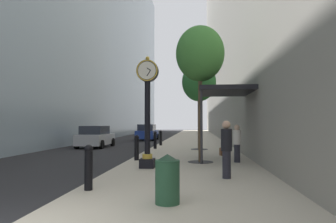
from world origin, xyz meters
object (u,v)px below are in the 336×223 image
street_tree_mid_near (199,82)px  car_silver_mid (95,137)px  street_tree_near (200,55)px  trash_bin (167,178)px  bollard_third (137,147)px  street_clock (147,106)px  bollard_fourth (148,143)px  bollard_fifth (155,140)px  pedestrian_by_clock (237,142)px  car_blue_near (147,133)px  bollard_nearest (89,166)px  pedestrian_walking (226,148)px  bollard_sixth (161,137)px

street_tree_mid_near → car_silver_mid: bearing=161.2°
street_tree_near → trash_bin: size_ratio=5.72×
bollard_third → street_tree_mid_near: 7.79m
street_clock → bollard_fourth: (-0.87, 5.54, -1.75)m
street_clock → bollard_fifth: street_clock is taller
street_tree_mid_near → bollard_fifth: bearing=176.1°
bollard_fifth → pedestrian_by_clock: (4.50, -6.70, 0.26)m
bollard_fourth → pedestrian_by_clock: size_ratio=0.70×
bollard_fourth → car_blue_near: 15.73m
bollard_fifth → car_silver_mid: bearing=153.3°
bollard_nearest → trash_bin: (2.13, -1.14, -0.06)m
bollard_third → bollard_fourth: (0.00, 3.18, 0.00)m
bollard_fourth → bollard_fifth: size_ratio=1.00×
pedestrian_by_clock → car_blue_near: 20.30m
trash_bin → pedestrian_walking: size_ratio=0.59×
street_clock → pedestrian_walking: (2.80, -1.98, -1.40)m
pedestrian_walking → bollard_third: bearing=130.2°
pedestrian_walking → bollard_nearest: bearing=-151.1°
bollard_third → bollard_nearest: bearing=-90.0°
trash_bin → car_silver_mid: bearing=113.3°
bollard_nearest → street_tree_mid_near: (2.91, 12.53, 3.77)m
bollard_fifth → pedestrian_by_clock: pedestrian_by_clock is taller
bollard_nearest → street_tree_mid_near: 13.41m
bollard_sixth → pedestrian_by_clock: size_ratio=0.70×
street_tree_near → street_tree_mid_near: size_ratio=1.06×
bollard_fourth → pedestrian_walking: 8.37m
bollard_third → car_silver_mid: bearing=119.0°
street_tree_mid_near → pedestrian_by_clock: 7.55m
bollard_nearest → bollard_sixth: (0.00, 15.91, 0.00)m
street_clock → bollard_fifth: (-0.87, 8.72, -1.75)m
bollard_sixth → street_tree_near: street_tree_near is taller
pedestrian_by_clock → bollard_fifth: bearing=123.9°
pedestrian_walking → car_silver_mid: (-8.57, 13.17, -0.29)m
street_tree_near → street_tree_mid_near: street_tree_near is taller
car_silver_mid → trash_bin: bearing=-66.7°
street_tree_mid_near → trash_bin: (-0.78, -13.67, -3.83)m
street_tree_mid_near → car_blue_near: (-5.45, 12.54, -3.68)m
pedestrian_walking → street_tree_near: bearing=100.9°
pedestrian_by_clock → bollard_sixth: bearing=114.5°
street_tree_near → bollard_sixth: bearing=106.3°
street_clock → car_blue_near: (-3.40, 21.06, -1.66)m
bollard_fifth → car_silver_mid: size_ratio=0.28×
bollard_fifth → street_tree_mid_near: bearing=-3.9°
bollard_fifth → trash_bin: (2.13, -13.87, -0.06)m
bollard_nearest → car_silver_mid: (-4.91, 15.20, 0.05)m
street_clock → car_blue_near: bearing=99.2°
bollard_fourth → street_tree_near: (2.91, -3.62, 4.13)m
bollard_fourth → street_tree_near: bearing=-51.2°
street_clock → car_blue_near: 21.40m
street_tree_near → pedestrian_by_clock: 4.19m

